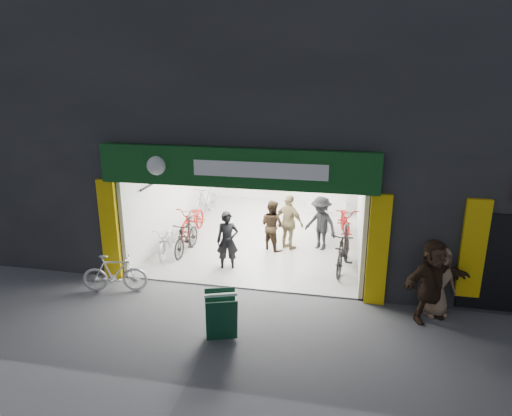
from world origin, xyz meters
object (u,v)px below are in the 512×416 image
(bike_right_front, at_px, (343,249))
(pedestrian_near, at_px, (438,281))
(parked_bike, at_px, (115,273))
(sandwich_board, at_px, (221,315))
(bike_left_front, at_px, (167,240))

(bike_right_front, bearing_deg, pedestrian_near, -35.81)
(pedestrian_near, bearing_deg, parked_bike, 162.54)
(pedestrian_near, bearing_deg, sandwich_board, -177.63)
(bike_right_front, bearing_deg, parked_bike, -148.65)
(parked_bike, bearing_deg, bike_right_front, -79.24)
(pedestrian_near, xyz_separation_m, sandwich_board, (-4.32, -1.84, -0.27))
(bike_left_front, xyz_separation_m, pedestrian_near, (7.04, -1.97, 0.35))
(bike_left_front, relative_size, pedestrian_near, 1.06)
(bike_left_front, xyz_separation_m, sandwich_board, (2.71, -3.81, 0.08))
(bike_right_front, xyz_separation_m, parked_bike, (-5.34, -2.35, -0.12))
(parked_bike, relative_size, pedestrian_near, 0.98)
(pedestrian_near, distance_m, sandwich_board, 4.71)
(bike_left_front, height_order, sandwich_board, sandwich_board)
(bike_right_front, distance_m, parked_bike, 5.84)
(bike_left_front, height_order, parked_bike, parked_bike)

